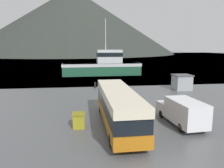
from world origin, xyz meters
The scene contains 9 objects.
water_surface centered at (0.00, 145.40, 0.00)m, with size 240.00×240.00×0.00m, color slate.
hill_backdrop centered at (-14.60, 194.23, 28.37)m, with size 177.91×177.91×56.73m, color #2D332D.
tour_bus centered at (-2.76, 7.46, 1.74)m, with size 2.66×11.54×3.07m.
delivery_van centered at (2.71, 6.83, 1.21)m, with size 2.50×5.90×2.26m.
fishing_boat centered at (-1.09, 40.10, 2.17)m, with size 18.03×4.75×12.76m.
storage_bin centered at (-6.07, 7.30, 0.63)m, with size 1.04×1.11×1.24m.
dock_kiosk centered at (9.39, 21.35, 1.18)m, with size 2.66×2.72×2.34m.
small_boat centered at (2.01, 51.00, 0.47)m, with size 3.41×6.80×0.93m.
mooring_bollard centered at (-3.83, 24.41, 0.52)m, with size 0.36×0.36×0.96m.
Camera 1 is at (-5.53, -10.19, 6.70)m, focal length 35.00 mm.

